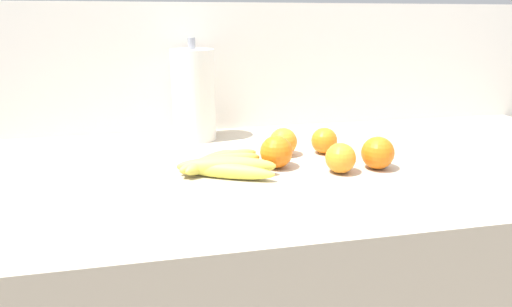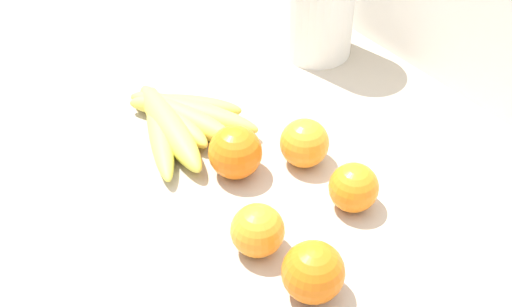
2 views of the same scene
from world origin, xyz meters
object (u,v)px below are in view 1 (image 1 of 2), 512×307
object	(u,v)px
orange_right	(378,153)
orange_front	(324,141)
orange_back_left	(283,142)
banana_bunch	(221,165)
orange_center	(341,158)
paper_towel_roll	(194,95)
orange_back_right	(276,152)

from	to	relation	value
orange_right	orange_front	bearing A→B (deg)	119.29
orange_back_left	banana_bunch	bearing A→B (deg)	-149.32
orange_center	orange_right	xyz separation A→B (m)	(0.09, 0.01, 0.00)
orange_right	orange_center	bearing A→B (deg)	-174.56
orange_front	orange_back_left	distance (m)	0.11
banana_bunch	orange_center	world-z (taller)	orange_center
orange_back_left	paper_towel_roll	bearing A→B (deg)	135.43
paper_towel_roll	orange_back_right	bearing A→B (deg)	-60.64
orange_back_right	orange_back_left	distance (m)	0.10
paper_towel_roll	banana_bunch	bearing A→B (deg)	-83.43
banana_bunch	orange_back_right	xyz separation A→B (m)	(0.13, 0.01, 0.02)
orange_front	banana_bunch	bearing A→B (deg)	-161.06
banana_bunch	orange_back_left	world-z (taller)	orange_back_left
orange_back_left	orange_back_right	bearing A→B (deg)	-114.39
banana_bunch	orange_back_left	distance (m)	0.20
orange_center	orange_front	xyz separation A→B (m)	(0.02, 0.15, -0.00)
paper_towel_roll	orange_center	bearing A→B (deg)	-50.24
orange_center	orange_front	world-z (taller)	orange_center
orange_front	orange_back_right	distance (m)	0.17
orange_back_left	paper_towel_roll	size ratio (longest dim) A/B	0.25
orange_center	paper_towel_roll	size ratio (longest dim) A/B	0.24
orange_back_left	orange_center	bearing A→B (deg)	-59.48
orange_right	orange_back_left	size ratio (longest dim) A/B	1.07
orange_front	orange_right	world-z (taller)	orange_right
banana_bunch	orange_back_right	world-z (taller)	orange_back_right
orange_center	orange_back_right	distance (m)	0.14
orange_back_right	paper_towel_roll	distance (m)	0.34
banana_bunch	orange_back_left	xyz separation A→B (m)	(0.17, 0.10, 0.02)
orange_center	orange_front	distance (m)	0.15
banana_bunch	paper_towel_roll	world-z (taller)	paper_towel_roll
orange_front	orange_right	distance (m)	0.16
orange_back_left	paper_towel_roll	distance (m)	0.30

